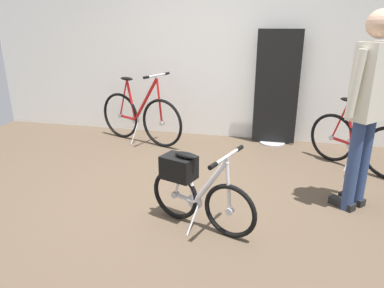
{
  "coord_description": "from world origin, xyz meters",
  "views": [
    {
      "loc": [
        0.88,
        -2.92,
        1.65
      ],
      "look_at": [
        0.14,
        0.19,
        0.55
      ],
      "focal_mm": 32.75,
      "sensor_mm": 36.0,
      "label": 1
    }
  ],
  "objects_px": {
    "floor_banner_stand": "(276,95)",
    "display_bike_left": "(359,141)",
    "display_bike_right": "(140,117)",
    "folding_bike_foreground": "(194,187)",
    "visitor_near_wall": "(368,100)"
  },
  "relations": [
    {
      "from": "folding_bike_foreground",
      "to": "display_bike_right",
      "type": "relative_size",
      "value": 0.69
    },
    {
      "from": "folding_bike_foreground",
      "to": "display_bike_left",
      "type": "relative_size",
      "value": 0.94
    },
    {
      "from": "floor_banner_stand",
      "to": "display_bike_left",
      "type": "height_order",
      "value": "floor_banner_stand"
    },
    {
      "from": "display_bike_right",
      "to": "display_bike_left",
      "type": "bearing_deg",
      "value": -7.2
    },
    {
      "from": "folding_bike_foreground",
      "to": "display_bike_left",
      "type": "height_order",
      "value": "display_bike_left"
    },
    {
      "from": "floor_banner_stand",
      "to": "folding_bike_foreground",
      "type": "height_order",
      "value": "floor_banner_stand"
    },
    {
      "from": "floor_banner_stand",
      "to": "display_bike_left",
      "type": "bearing_deg",
      "value": -37.09
    },
    {
      "from": "display_bike_right",
      "to": "floor_banner_stand",
      "type": "bearing_deg",
      "value": 11.43
    },
    {
      "from": "floor_banner_stand",
      "to": "display_bike_left",
      "type": "relative_size",
      "value": 1.55
    },
    {
      "from": "folding_bike_foreground",
      "to": "display_bike_right",
      "type": "distance_m",
      "value": 2.37
    },
    {
      "from": "display_bike_right",
      "to": "visitor_near_wall",
      "type": "height_order",
      "value": "visitor_near_wall"
    },
    {
      "from": "folding_bike_foreground",
      "to": "visitor_near_wall",
      "type": "xyz_separation_m",
      "value": [
        1.39,
        0.65,
        0.67
      ]
    },
    {
      "from": "floor_banner_stand",
      "to": "display_bike_left",
      "type": "distance_m",
      "value": 1.29
    },
    {
      "from": "floor_banner_stand",
      "to": "visitor_near_wall",
      "type": "relative_size",
      "value": 0.9
    },
    {
      "from": "display_bike_left",
      "to": "display_bike_right",
      "type": "height_order",
      "value": "display_bike_right"
    }
  ]
}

